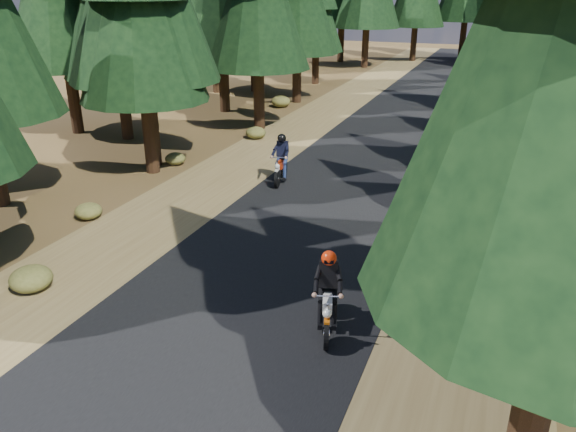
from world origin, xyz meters
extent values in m
plane|color=#443318|center=(0.00, 0.00, 0.00)|extent=(120.00, 120.00, 0.00)
cube|color=black|center=(0.00, 5.00, 0.01)|extent=(6.00, 100.00, 0.01)
cube|color=brown|center=(-4.60, 5.00, 0.00)|extent=(3.20, 100.00, 0.01)
cube|color=brown|center=(4.60, 5.00, 0.00)|extent=(3.20, 100.00, 0.01)
cylinder|color=black|center=(5.66, -3.70, 2.92)|extent=(0.53, 0.53, 5.85)
cylinder|color=black|center=(-7.26, 6.17, 2.67)|extent=(0.51, 0.51, 5.34)
cone|color=black|center=(-7.26, 6.17, 6.01)|extent=(4.54, 4.54, 6.68)
cylinder|color=black|center=(6.06, 4.48, 2.26)|extent=(0.48, 0.48, 4.52)
cone|color=black|center=(6.06, 4.48, 5.08)|extent=(3.84, 3.84, 5.65)
cylinder|color=black|center=(-7.70, 6.96, 3.21)|extent=(0.56, 0.56, 6.43)
cylinder|color=black|center=(-11.13, 9.93, 2.78)|extent=(0.52, 0.52, 5.56)
cylinder|color=black|center=(-6.35, 13.89, 2.86)|extent=(0.53, 0.53, 5.72)
cylinder|color=black|center=(6.98, 14.07, 2.25)|extent=(0.48, 0.48, 4.51)
cylinder|color=black|center=(-9.76, 16.85, 3.18)|extent=(0.55, 0.55, 6.37)
cylinder|color=black|center=(-7.00, 20.76, 2.82)|extent=(0.53, 0.53, 5.64)
cylinder|color=black|center=(6.93, 19.74, 2.91)|extent=(0.53, 0.53, 5.83)
cylinder|color=black|center=(-10.86, 23.22, 2.72)|extent=(0.52, 0.52, 5.45)
cylinder|color=black|center=(-8.12, 27.46, 2.21)|extent=(0.48, 0.48, 4.42)
cone|color=black|center=(-8.12, 27.46, 4.97)|extent=(3.76, 3.76, 5.52)
cylinder|color=black|center=(-11.79, 32.77, 2.37)|extent=(0.49, 0.49, 4.75)
cone|color=black|center=(-11.79, 32.77, 5.34)|extent=(4.04, 4.04, 5.93)
cylinder|color=black|center=(-14.00, 10.00, 3.00)|extent=(0.54, 0.54, 6.00)
cylinder|color=black|center=(-13.00, 22.00, 3.20)|extent=(0.56, 0.56, 6.40)
cylinder|color=black|center=(-7.00, 37.00, 3.20)|extent=(0.56, 0.56, 6.40)
cylinder|color=black|center=(7.00, 37.00, 3.00)|extent=(0.54, 0.54, 6.00)
cylinder|color=black|center=(-10.00, 40.00, 3.40)|extent=(0.57, 0.57, 6.80)
cylinder|color=black|center=(-4.00, 43.00, 3.00)|extent=(0.54, 0.54, 6.00)
cylinder|color=black|center=(4.00, 43.00, 3.20)|extent=(0.56, 0.56, 6.40)
cylinder|color=black|center=(0.00, 46.00, 3.40)|extent=(0.57, 0.57, 6.80)
cylinder|color=black|center=(-13.00, 36.00, 2.80)|extent=(0.52, 0.52, 5.60)
cylinder|color=#4C4233|center=(7.00, 8.74, 0.16)|extent=(4.51, 1.92, 0.32)
ellipsoid|color=#474C1E|center=(-6.98, 7.28, 0.23)|extent=(0.78, 0.78, 0.47)
ellipsoid|color=#474C1E|center=(6.57, 21.80, 0.25)|extent=(0.83, 0.83, 0.50)
ellipsoid|color=#474C1E|center=(-5.71, 12.03, 0.27)|extent=(0.90, 0.90, 0.54)
ellipsoid|color=#474C1E|center=(6.90, 13.86, 0.27)|extent=(0.90, 0.90, 0.54)
ellipsoid|color=#474C1E|center=(5.47, 1.70, 0.23)|extent=(0.77, 0.77, 0.46)
ellipsoid|color=#474C1E|center=(-6.45, 1.62, 0.24)|extent=(0.79, 0.79, 0.48)
ellipsoid|color=#474C1E|center=(5.16, 10.56, 0.24)|extent=(0.81, 0.81, 0.48)
ellipsoid|color=#474C1E|center=(-7.31, 18.99, 0.32)|extent=(1.07, 1.07, 0.64)
ellipsoid|color=#474C1E|center=(6.28, 4.92, 0.33)|extent=(1.10, 1.10, 0.66)
ellipsoid|color=#474C1E|center=(-4.81, -2.30, 0.29)|extent=(0.95, 0.95, 0.57)
cube|color=black|center=(1.97, -1.37, 1.15)|extent=(0.43, 0.33, 0.55)
sphere|color=red|center=(1.97, -1.37, 1.54)|extent=(0.38, 0.38, 0.30)
cube|color=black|center=(-2.36, 6.83, 1.15)|extent=(0.42, 0.30, 0.55)
sphere|color=black|center=(-2.36, 6.83, 1.55)|extent=(0.36, 0.36, 0.31)
camera|label=1|loc=(4.76, -10.64, 6.49)|focal=35.00mm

